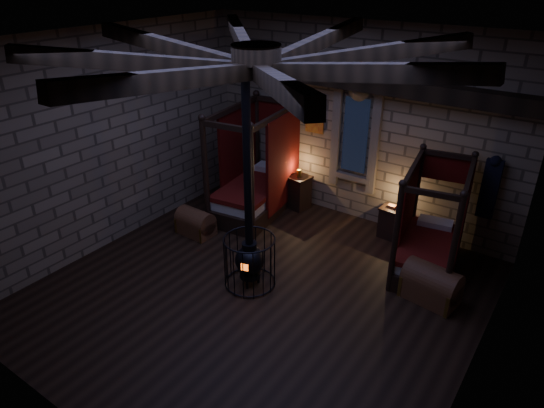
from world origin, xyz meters
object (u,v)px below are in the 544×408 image
Objects in this scene: bed_left at (257,187)px; trunk_right at (431,285)px; bed_right at (429,245)px; stove at (250,256)px; trunk_left at (196,223)px.

bed_left is 4.51m from trunk_right.
stove reaches higher than bed_right.
trunk_right is at bearing 9.15° from trunk_left.
stove is at bearing -63.35° from bed_left.
trunk_left is (-4.43, -1.54, -0.25)m from bed_right.
bed_left is at bearing 107.49° from stove.
bed_right is 2.62× the size of trunk_left.
bed_left is 4.02m from bed_right.
trunk_right is at bearing -19.97° from bed_left.
stove reaches higher than bed_left.
trunk_left is 2.19m from stove.
bed_left reaches higher than trunk_left.
stove is (1.61, -2.38, -0.01)m from bed_left.
bed_right is 0.51× the size of stove.
stove is at bearing -145.16° from trunk_right.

